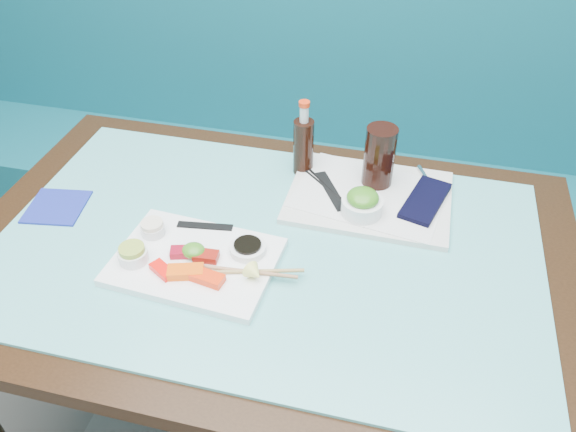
% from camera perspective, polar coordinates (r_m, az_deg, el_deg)
% --- Properties ---
extents(booth_bench, '(3.00, 0.56, 1.17)m').
position_cam_1_polar(booth_bench, '(2.15, 3.96, 4.38)').
color(booth_bench, '#105A68').
rests_on(booth_bench, ground).
extents(dining_table, '(1.40, 0.90, 0.75)m').
position_cam_1_polar(dining_table, '(1.34, -2.19, -5.83)').
color(dining_table, black).
rests_on(dining_table, ground).
extents(glass_top, '(1.22, 0.76, 0.01)m').
position_cam_1_polar(glass_top, '(1.28, -2.29, -3.09)').
color(glass_top, '#5AB5B5').
rests_on(glass_top, dining_table).
extents(sashimi_plate, '(0.36, 0.27, 0.02)m').
position_cam_1_polar(sashimi_plate, '(1.24, -9.42, -4.58)').
color(sashimi_plate, white).
rests_on(sashimi_plate, glass_top).
extents(salmon_left, '(0.06, 0.05, 0.01)m').
position_cam_1_polar(salmon_left, '(1.21, -12.64, -5.38)').
color(salmon_left, '#FF120A').
rests_on(salmon_left, sashimi_plate).
extents(salmon_mid, '(0.08, 0.06, 0.02)m').
position_cam_1_polar(salmon_mid, '(1.19, -10.37, -5.60)').
color(salmon_mid, '#FF560A').
rests_on(salmon_mid, sashimi_plate).
extents(salmon_right, '(0.07, 0.05, 0.02)m').
position_cam_1_polar(salmon_right, '(1.17, -8.19, -6.24)').
color(salmon_right, '#FB310A').
rests_on(salmon_right, sashimi_plate).
extents(tuna_left, '(0.06, 0.04, 0.02)m').
position_cam_1_polar(tuna_left, '(1.24, -10.71, -3.62)').
color(tuna_left, maroon).
rests_on(tuna_left, sashimi_plate).
extents(tuna_right, '(0.05, 0.04, 0.02)m').
position_cam_1_polar(tuna_right, '(1.22, -8.33, -4.06)').
color(tuna_right, maroon).
rests_on(tuna_right, sashimi_plate).
extents(seaweed_garnish, '(0.06, 0.06, 0.03)m').
position_cam_1_polar(seaweed_garnish, '(1.23, -9.58, -3.47)').
color(seaweed_garnish, '#3E801D').
rests_on(seaweed_garnish, sashimi_plate).
extents(ramekin_wasabi, '(0.08, 0.08, 0.03)m').
position_cam_1_polar(ramekin_wasabi, '(1.25, -15.45, -3.89)').
color(ramekin_wasabi, white).
rests_on(ramekin_wasabi, sashimi_plate).
extents(wasabi_fill, '(0.06, 0.06, 0.01)m').
position_cam_1_polar(wasabi_fill, '(1.23, -15.61, -3.26)').
color(wasabi_fill, '#8FA936').
rests_on(wasabi_fill, ramekin_wasabi).
extents(ramekin_ginger, '(0.06, 0.06, 0.02)m').
position_cam_1_polar(ramekin_ginger, '(1.30, -13.55, -1.36)').
color(ramekin_ginger, silver).
rests_on(ramekin_ginger, sashimi_plate).
extents(ginger_fill, '(0.06, 0.06, 0.01)m').
position_cam_1_polar(ginger_fill, '(1.29, -13.66, -0.81)').
color(ginger_fill, beige).
rests_on(ginger_fill, ramekin_ginger).
extents(soy_dish, '(0.10, 0.10, 0.02)m').
position_cam_1_polar(soy_dish, '(1.23, -4.11, -3.30)').
color(soy_dish, white).
rests_on(soy_dish, sashimi_plate).
extents(soy_fill, '(0.08, 0.08, 0.01)m').
position_cam_1_polar(soy_fill, '(1.22, -4.13, -2.93)').
color(soy_fill, black).
rests_on(soy_fill, soy_dish).
extents(lemon_wedge, '(0.05, 0.05, 0.04)m').
position_cam_1_polar(lemon_wedge, '(1.16, -3.39, -5.83)').
color(lemon_wedge, '#FFFB78').
rests_on(lemon_wedge, sashimi_plate).
extents(chopstick_sleeve, '(0.13, 0.04, 0.00)m').
position_cam_1_polar(chopstick_sleeve, '(1.31, -8.44, -1.00)').
color(chopstick_sleeve, black).
rests_on(chopstick_sleeve, sashimi_plate).
extents(wooden_chopstick_a, '(0.24, 0.03, 0.01)m').
position_cam_1_polar(wooden_chopstick_a, '(1.19, -4.78, -5.56)').
color(wooden_chopstick_a, '#996948').
rests_on(wooden_chopstick_a, sashimi_plate).
extents(wooden_chopstick_b, '(0.24, 0.07, 0.01)m').
position_cam_1_polar(wooden_chopstick_b, '(1.18, -4.32, -5.64)').
color(wooden_chopstick_b, '#9A7E48').
rests_on(wooden_chopstick_b, sashimi_plate).
extents(serving_tray, '(0.40, 0.30, 0.01)m').
position_cam_1_polar(serving_tray, '(1.41, 8.24, 1.91)').
color(serving_tray, silver).
rests_on(serving_tray, glass_top).
extents(paper_placemat, '(0.39, 0.31, 0.00)m').
position_cam_1_polar(paper_placemat, '(1.40, 8.27, 2.18)').
color(paper_placemat, silver).
rests_on(paper_placemat, serving_tray).
extents(seaweed_bowl, '(0.13, 0.13, 0.04)m').
position_cam_1_polar(seaweed_bowl, '(1.33, 7.51, 0.97)').
color(seaweed_bowl, white).
rests_on(seaweed_bowl, serving_tray).
extents(seaweed_salad, '(0.09, 0.09, 0.04)m').
position_cam_1_polar(seaweed_salad, '(1.32, 7.61, 1.87)').
color(seaweed_salad, '#397B1C').
rests_on(seaweed_salad, seaweed_bowl).
extents(cola_glass, '(0.09, 0.09, 0.16)m').
position_cam_1_polar(cola_glass, '(1.40, 9.26, 5.98)').
color(cola_glass, black).
rests_on(cola_glass, serving_tray).
extents(navy_pouch, '(0.12, 0.19, 0.01)m').
position_cam_1_polar(navy_pouch, '(1.40, 13.76, 1.53)').
color(navy_pouch, black).
rests_on(navy_pouch, serving_tray).
extents(fork, '(0.05, 0.08, 0.01)m').
position_cam_1_polar(fork, '(1.49, 13.74, 3.96)').
color(fork, silver).
rests_on(fork, serving_tray).
extents(black_chopstick_a, '(0.16, 0.15, 0.01)m').
position_cam_1_polar(black_chopstick_a, '(1.40, 4.23, 2.60)').
color(black_chopstick_a, black).
rests_on(black_chopstick_a, serving_tray).
extents(black_chopstick_b, '(0.18, 0.18, 0.01)m').
position_cam_1_polar(black_chopstick_b, '(1.40, 4.55, 2.57)').
color(black_chopstick_b, black).
rests_on(black_chopstick_b, serving_tray).
extents(tray_sleeve, '(0.11, 0.16, 0.00)m').
position_cam_1_polar(tray_sleeve, '(1.40, 4.39, 2.56)').
color(tray_sleeve, black).
rests_on(tray_sleeve, serving_tray).
extents(cola_bottle_body, '(0.06, 0.06, 0.15)m').
position_cam_1_polar(cola_bottle_body, '(1.45, 1.58, 7.00)').
color(cola_bottle_body, black).
rests_on(cola_bottle_body, glass_top).
extents(cola_bottle_neck, '(0.03, 0.03, 0.04)m').
position_cam_1_polar(cola_bottle_neck, '(1.40, 1.65, 10.33)').
color(cola_bottle_neck, silver).
rests_on(cola_bottle_neck, cola_bottle_body).
extents(cola_bottle_cap, '(0.04, 0.04, 0.01)m').
position_cam_1_polar(cola_bottle_cap, '(1.39, 1.67, 11.32)').
color(cola_bottle_cap, red).
rests_on(cola_bottle_cap, cola_bottle_neck).
extents(blue_napkin, '(0.15, 0.15, 0.01)m').
position_cam_1_polar(blue_napkin, '(1.48, -22.44, 0.88)').
color(blue_napkin, navy).
rests_on(blue_napkin, glass_top).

